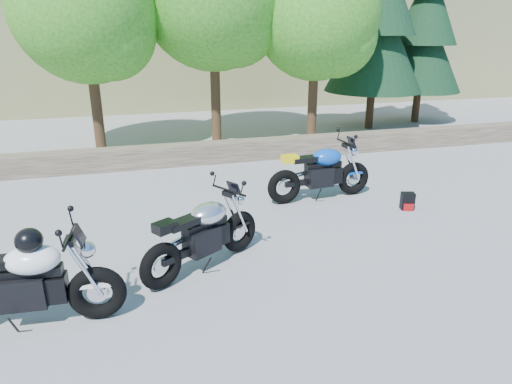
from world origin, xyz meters
TOP-DOWN VIEW (x-y plane):
  - ground at (0.00, 0.00)m, footprint 90.00×90.00m
  - stone_wall at (0.00, 5.50)m, footprint 22.00×0.55m
  - tree_decid_left at (-2.39, 7.14)m, footprint 3.67×3.67m
  - tree_decid_right at (3.71, 6.94)m, footprint 3.54×3.54m
  - conifer_near at (6.20, 8.20)m, footprint 3.17×3.17m
  - conifer_far at (8.40, 8.80)m, footprint 2.82×2.82m
  - silver_bike at (-0.81, 0.12)m, footprint 1.87×1.25m
  - white_bike at (-2.98, -0.69)m, footprint 2.20×0.70m
  - blue_bike at (1.89, 2.28)m, footprint 2.24×0.71m
  - backpack at (3.26, 1.31)m, footprint 0.28×0.26m

SIDE VIEW (x-z plane):
  - ground at x=0.00m, z-range 0.00..0.00m
  - backpack at x=3.26m, z-range -0.01..0.32m
  - stone_wall at x=0.00m, z-range 0.00..0.50m
  - silver_bike at x=-0.81m, z-range -0.01..1.04m
  - blue_bike at x=1.89m, z-range -0.02..1.11m
  - white_bike at x=-2.98m, z-range -0.01..1.20m
  - conifer_far at x=8.40m, z-range 0.13..6.41m
  - tree_decid_right at x=3.71m, z-range 0.79..6.20m
  - tree_decid_left at x=-2.39m, z-range 0.83..6.44m
  - conifer_near at x=6.20m, z-range 0.15..7.21m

